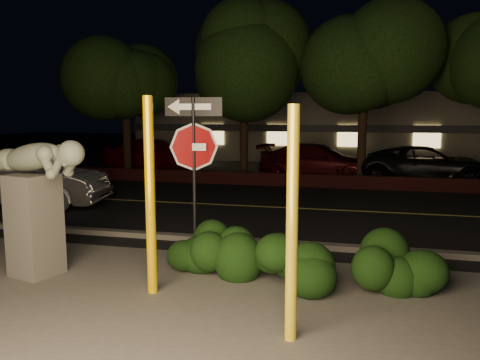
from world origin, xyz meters
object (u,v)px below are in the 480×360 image
Objects in this scene: parked_car_red at (154,153)px; parked_car_dark at (426,165)px; yellow_pole_right at (292,226)px; silver_sedan at (25,181)px; sculpture at (34,192)px; parked_car_darkred at (317,161)px; yellow_pole_left at (150,197)px; signpost at (194,147)px.

parked_car_red reaches higher than parked_car_dark.
yellow_pole_right is 0.60× the size of silver_sedan.
sculpture is 14.41m from parked_car_darkred.
yellow_pole_left reaches higher than parked_car_red.
yellow_pole_left reaches higher than yellow_pole_right.
yellow_pole_left reaches higher than sculpture.
sculpture is at bearing 172.61° from parked_car_darkred.
signpost is 8.10m from silver_sedan.
parked_car_dark is at bearing -87.07° from parked_car_darkred.
parked_car_red is at bearing -8.14° from silver_sedan.
sculpture is 0.49× the size of parked_car_red.
yellow_pole_right is 0.57× the size of parked_car_darkred.
signpost is 0.64× the size of silver_sedan.
signpost reaches higher than yellow_pole_left.
yellow_pole_right reaches higher than parked_car_darkred.
yellow_pole_left is 0.60× the size of parked_car_darkred.
yellow_pole_left is 0.63× the size of parked_car_red.
silver_sedan is 0.91× the size of parked_car_dark.
parked_car_red is 12.83m from parked_car_dark.
silver_sedan reaches higher than parked_car_darkred.
signpost is 0.60× the size of parked_car_darkred.
yellow_pole_left is at bearing -102.54° from signpost.
parked_car_red is (-9.07, 16.37, -0.64)m from yellow_pole_right.
parked_car_darkred is (1.34, 12.65, -1.47)m from signpost.
signpost reaches higher than sculpture.
signpost is 12.80m from parked_car_darkred.
parked_car_red is at bearing 87.75° from parked_car_dark.
parked_car_dark is (8.28, 13.47, -0.74)m from sculpture.
parked_car_dark is at bearing -65.75° from silver_sedan.
signpost is 2.86m from sculpture.
parked_car_dark is (12.65, 8.17, -0.06)m from silver_sedan.
parked_car_darkred is (1.53, 14.17, -0.80)m from yellow_pole_left.
yellow_pole_left is at bearing 161.19° from parked_car_dark.
yellow_pole_right reaches higher than sculpture.
yellow_pole_left is 0.63× the size of silver_sedan.
yellow_pole_left is 16.75m from parked_car_red.
parked_car_darkred is 4.47m from parked_car_dark.
yellow_pole_right is at bearing 170.82° from parked_car_dark.
parked_car_darkred reaches higher than parked_car_dark.
silver_sedan is 15.06m from parked_car_dark.
yellow_pole_left is at bearing 6.67° from sculpture.
yellow_pole_left is 8.74m from silver_sedan.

